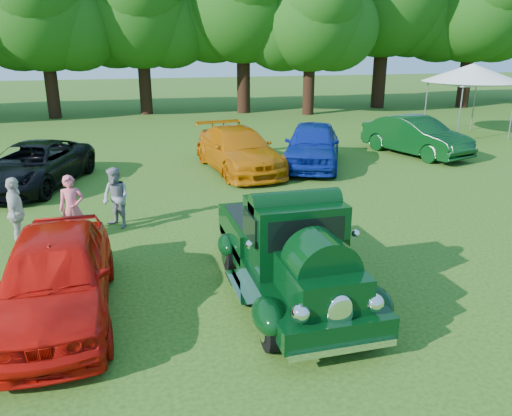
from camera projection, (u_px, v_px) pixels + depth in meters
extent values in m
plane|color=#224710|center=(218.00, 300.00, 8.95)|extent=(120.00, 120.00, 0.00)
cylinder|color=black|center=(271.00, 327.00, 7.41)|extent=(0.22, 0.74, 0.74)
cylinder|color=black|center=(372.00, 312.00, 7.81)|extent=(0.22, 0.74, 0.74)
cylinder|color=black|center=(230.00, 253.00, 10.01)|extent=(0.22, 0.74, 0.74)
cylinder|color=black|center=(308.00, 245.00, 10.42)|extent=(0.22, 0.74, 0.74)
cube|color=black|center=(291.00, 270.00, 8.93)|extent=(1.71, 4.48, 0.34)
cube|color=black|center=(320.00, 283.00, 7.57)|extent=(1.10, 1.45, 0.62)
cube|color=black|center=(295.00, 234.00, 8.58)|extent=(1.55, 1.15, 1.20)
cube|color=black|center=(306.00, 234.00, 8.01)|extent=(1.30, 0.06, 0.52)
cube|color=black|center=(270.00, 229.00, 10.10)|extent=(1.71, 2.04, 0.58)
cube|color=black|center=(270.00, 216.00, 10.01)|extent=(1.47, 1.79, 0.05)
ellipsoid|color=black|center=(269.00, 316.00, 7.34)|extent=(0.49, 0.86, 0.49)
ellipsoid|color=black|center=(374.00, 301.00, 7.76)|extent=(0.49, 0.86, 0.49)
ellipsoid|color=black|center=(227.00, 245.00, 9.94)|extent=(0.38, 0.72, 0.42)
ellipsoid|color=black|center=(311.00, 237.00, 10.38)|extent=(0.38, 0.72, 0.42)
ellipsoid|color=white|center=(340.00, 314.00, 6.93)|extent=(0.40, 0.12, 0.59)
sphere|color=white|center=(301.00, 313.00, 6.84)|extent=(0.28, 0.28, 0.28)
sphere|color=white|center=(374.00, 303.00, 7.11)|extent=(0.28, 0.28, 0.28)
cube|color=white|center=(343.00, 349.00, 6.93)|extent=(1.61, 0.11, 0.11)
cube|color=white|center=(257.00, 230.00, 11.16)|extent=(1.61, 0.11, 0.11)
imported|color=#BC0D08|center=(55.00, 276.00, 8.19)|extent=(1.78, 4.40, 1.50)
imported|color=black|center=(33.00, 165.00, 15.76)|extent=(3.86, 5.50, 1.40)
imported|color=#BB6006|center=(238.00, 150.00, 17.79)|extent=(2.69, 5.39, 1.50)
imported|color=navy|center=(312.00, 145.00, 18.36)|extent=(3.73, 5.15, 1.63)
imported|color=black|center=(416.00, 136.00, 20.29)|extent=(2.93, 4.95, 1.54)
imported|color=#E75F72|center=(72.00, 208.00, 11.41)|extent=(0.59, 0.41, 1.56)
imported|color=gray|center=(116.00, 198.00, 12.25)|extent=(0.91, 0.93, 1.52)
imported|color=beige|center=(16.00, 213.00, 10.98)|extent=(0.49, 0.99, 1.63)
cube|color=silver|center=(471.00, 83.00, 23.99)|extent=(3.19, 3.19, 0.13)
cone|color=silver|center=(472.00, 73.00, 23.84)|extent=(4.67, 4.67, 0.84)
cylinder|color=slate|center=(460.00, 115.00, 22.78)|extent=(0.06, 0.06, 2.51)
cylinder|color=slate|center=(425.00, 107.00, 25.38)|extent=(0.06, 0.06, 2.51)
cylinder|color=slate|center=(512.00, 113.00, 23.42)|extent=(0.06, 0.06, 2.51)
cylinder|color=slate|center=(474.00, 106.00, 26.02)|extent=(0.06, 0.06, 2.51)
cylinder|color=black|center=(52.00, 87.00, 29.98)|extent=(0.75, 0.75, 3.75)
sphere|color=#184A0F|center=(42.00, 10.00, 28.63)|extent=(6.86, 6.86, 6.86)
cylinder|color=black|center=(145.00, 83.00, 31.71)|extent=(0.77, 0.77, 3.86)
sphere|color=#184A0F|center=(140.00, 9.00, 30.32)|extent=(7.05, 7.05, 7.05)
cylinder|color=black|center=(244.00, 79.00, 32.28)|extent=(0.85, 0.85, 4.26)
cylinder|color=black|center=(309.00, 86.00, 31.57)|extent=(0.72, 0.72, 3.62)
sphere|color=#184A0F|center=(311.00, 16.00, 30.27)|extent=(6.61, 6.61, 6.61)
cylinder|color=black|center=(379.00, 74.00, 34.82)|extent=(0.93, 0.93, 4.66)
cylinder|color=black|center=(465.00, 77.00, 34.98)|extent=(0.84, 0.84, 4.20)
sphere|color=#184A0F|center=(475.00, 4.00, 33.47)|extent=(7.68, 7.68, 7.68)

